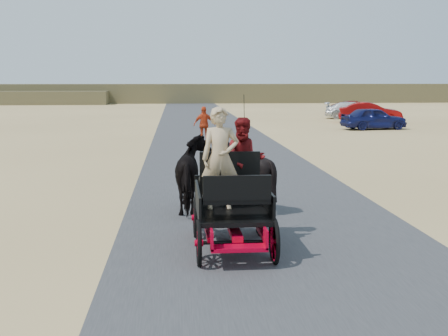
{
  "coord_description": "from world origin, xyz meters",
  "views": [
    {
      "loc": [
        -1.83,
        -11.34,
        2.99
      ],
      "look_at": [
        -0.86,
        -0.09,
        1.2
      ],
      "focal_mm": 45.0,
      "sensor_mm": 36.0,
      "label": 1
    }
  ],
  "objects": [
    {
      "name": "pedestrian",
      "position": [
        -0.49,
        15.26,
        0.86
      ],
      "size": [
        1.05,
        0.53,
        1.73
      ],
      "primitive_type": "imported",
      "rotation": [
        0.0,
        0.0,
        3.25
      ],
      "color": "red",
      "rests_on": "ground"
    },
    {
      "name": "carriage",
      "position": [
        -0.86,
        -1.69,
        0.36
      ],
      "size": [
        1.3,
        2.4,
        0.72
      ],
      "primitive_type": null,
      "color": "black",
      "rests_on": "ground"
    },
    {
      "name": "horse_right",
      "position": [
        -0.31,
        1.31,
        0.85
      ],
      "size": [
        1.37,
        1.54,
        1.7
      ],
      "primitive_type": "imported",
      "rotation": [
        0.0,
        0.0,
        3.14
      ],
      "color": "black",
      "rests_on": "ground"
    },
    {
      "name": "car_b",
      "position": [
        11.64,
        26.75,
        0.71
      ],
      "size": [
        4.52,
        2.51,
        1.41
      ],
      "primitive_type": "imported",
      "rotation": [
        0.0,
        0.0,
        1.32
      ],
      "color": "maroon",
      "rests_on": "ground"
    },
    {
      "name": "ground",
      "position": [
        0.0,
        0.0,
        0.0
      ],
      "size": [
        140.0,
        140.0,
        0.0
      ],
      "primitive_type": "plane",
      "color": "tan"
    },
    {
      "name": "road",
      "position": [
        0.0,
        0.0,
        0.01
      ],
      "size": [
        6.0,
        140.0,
        0.01
      ],
      "primitive_type": "cube",
      "color": "#38383A",
      "rests_on": "ground"
    },
    {
      "name": "car_a",
      "position": [
        10.06,
        21.59,
        0.67
      ],
      "size": [
        4.08,
        2.06,
        1.33
      ],
      "primitive_type": "imported",
      "rotation": [
        0.0,
        0.0,
        1.7
      ],
      "color": "navy",
      "rests_on": "ground"
    },
    {
      "name": "driver_man",
      "position": [
        -1.06,
        -1.64,
        1.62
      ],
      "size": [
        0.66,
        0.43,
        1.8
      ],
      "primitive_type": "imported",
      "color": "tan",
      "rests_on": "carriage"
    },
    {
      "name": "ridge_far",
      "position": [
        0.0,
        62.0,
        1.2
      ],
      "size": [
        140.0,
        6.0,
        2.4
      ],
      "primitive_type": "cube",
      "color": "brown",
      "rests_on": "ground"
    },
    {
      "name": "horse_left",
      "position": [
        -1.41,
        1.31,
        0.85
      ],
      "size": [
        0.91,
        2.01,
        1.7
      ],
      "primitive_type": "imported",
      "rotation": [
        0.0,
        0.0,
        3.14
      ],
      "color": "black",
      "rests_on": "ground"
    },
    {
      "name": "passenger_woman",
      "position": [
        -0.56,
        -1.09,
        1.51
      ],
      "size": [
        0.77,
        0.6,
        1.58
      ],
      "primitive_type": "imported",
      "color": "#660C0F",
      "rests_on": "carriage"
    },
    {
      "name": "car_c",
      "position": [
        11.76,
        30.68,
        0.64
      ],
      "size": [
        4.74,
        3.16,
        1.28
      ],
      "primitive_type": "imported",
      "rotation": [
        0.0,
        0.0,
        1.23
      ],
      "color": "silver",
      "rests_on": "ground"
    },
    {
      "name": "car_d",
      "position": [
        13.69,
        36.26,
        0.58
      ],
      "size": [
        4.34,
        2.37,
        1.15
      ],
      "primitive_type": "imported",
      "rotation": [
        0.0,
        0.0,
        1.46
      ],
      "color": "maroon",
      "rests_on": "ground"
    }
  ]
}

